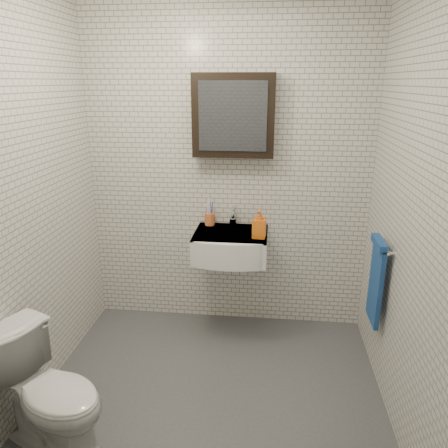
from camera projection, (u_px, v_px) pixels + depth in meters
name	position (u px, v px, depth m)	size (l,w,h in m)	color
ground	(211.00, 394.00, 2.84)	(2.20, 2.00, 0.01)	#484A4F
room_shell	(209.00, 172.00, 2.38)	(2.22, 2.02, 2.51)	silver
washbasin	(230.00, 246.00, 3.29)	(0.55, 0.50, 0.20)	white
faucet	(233.00, 218.00, 3.43)	(0.06, 0.20, 0.15)	silver
mirror_cabinet	(234.00, 116.00, 3.18)	(0.60, 0.15, 0.60)	black
towel_rail	(377.00, 278.00, 2.84)	(0.09, 0.30, 0.58)	silver
toothbrush_cup	(210.00, 218.00, 3.46)	(0.09, 0.09, 0.21)	#CD6533
soap_bottle	(259.00, 224.00, 3.17)	(0.09, 0.10, 0.21)	#E04A17
toilet	(50.00, 393.00, 2.34)	(0.39, 0.68, 0.69)	white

